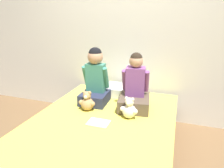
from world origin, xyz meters
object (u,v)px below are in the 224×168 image
Objects in this scene: teddy_bear_held_by_left_child at (87,102)px; sign_card at (98,122)px; bed at (100,142)px; child_on_left at (95,80)px; pillow_at_headboard at (122,90)px; child_on_right at (135,89)px; teddy_bear_held_by_right_child at (129,109)px.

sign_card is at bearing -46.73° from teddy_bear_held_by_left_child.
child_on_left is (-0.24, 0.47, 0.49)m from bed.
bed is 0.22m from sign_card.
pillow_at_headboard is (0.00, 0.82, 0.27)m from bed.
sign_card is at bearing -66.51° from child_on_left.
child_on_right reaches higher than teddy_bear_held_by_left_child.
sign_card is (-0.26, -0.46, -0.22)m from child_on_right.
teddy_bear_held_by_left_child is (-0.48, -0.24, -0.13)m from child_on_right.
teddy_bear_held_by_right_child reaches higher than bed.
child_on_right is 0.55m from teddy_bear_held_by_left_child.
bed is at bearing -124.93° from child_on_right.
pillow_at_headboard is at bearing 53.27° from child_on_left.
sign_card is (0.22, -0.22, -0.09)m from teddy_bear_held_by_left_child.
child_on_left is at bearing 115.86° from sign_card.
pillow_at_headboard is (0.24, 0.34, -0.23)m from child_on_left.
child_on_left is 0.58m from teddy_bear_held_by_right_child.
bed is 3.06× the size of child_on_left.
child_on_left reaches higher than teddy_bear_held_by_right_child.
bed is 4.48× the size of pillow_at_headboard.
teddy_bear_held_by_right_child is at bearing -4.84° from teddy_bear_held_by_left_child.
child_on_right reaches higher than pillow_at_headboard.
teddy_bear_held_by_left_child is 1.08× the size of sign_card.
child_on_left reaches higher than child_on_right.
teddy_bear_held_by_left_child is 0.63m from pillow_at_headboard.
teddy_bear_held_by_left_child and teddy_bear_held_by_right_child have the same top height.
bed is 0.45m from teddy_bear_held_by_right_child.
pillow_at_headboard is at bearing 120.30° from teddy_bear_held_by_right_child.
sign_card is (-0.26, -0.20, -0.09)m from teddy_bear_held_by_right_child.
bed is 0.86m from pillow_at_headboard.
bed is at bearing -131.73° from teddy_bear_held_by_right_child.
bed is 0.69m from child_on_right.
teddy_bear_held_by_left_child reaches higher than bed.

